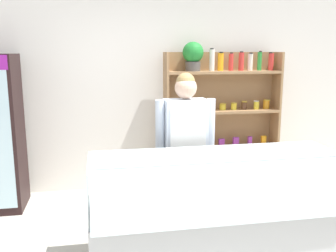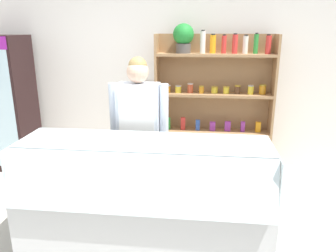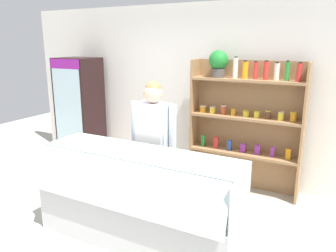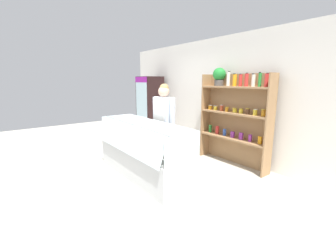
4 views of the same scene
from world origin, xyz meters
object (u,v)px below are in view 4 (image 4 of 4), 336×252
(drinks_fridge, at_px, (150,108))
(deli_display_case, at_px, (143,159))
(shelving_unit, at_px, (233,110))
(shop_clerk, at_px, (164,118))

(drinks_fridge, xyz_separation_m, deli_display_case, (2.28, -1.62, -0.62))
(drinks_fridge, bearing_deg, shelving_unit, 4.10)
(drinks_fridge, relative_size, shop_clerk, 1.10)
(deli_display_case, distance_m, shop_clerk, 0.91)
(deli_display_case, xyz_separation_m, shop_clerk, (-0.15, 0.58, 0.69))
(shelving_unit, height_order, shop_clerk, shelving_unit)
(drinks_fridge, relative_size, deli_display_case, 0.83)
(drinks_fridge, distance_m, deli_display_case, 2.86)
(drinks_fridge, xyz_separation_m, shelving_unit, (2.87, 0.21, 0.21))
(drinks_fridge, distance_m, shop_clerk, 2.37)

